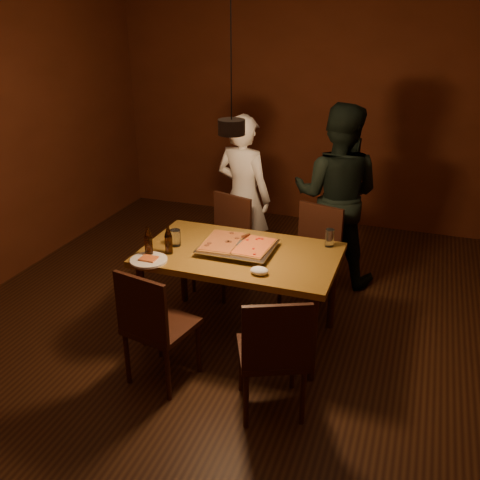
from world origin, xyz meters
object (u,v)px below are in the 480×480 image
(chair_near_right, at_px, (274,346))
(chair_near_left, at_px, (153,319))
(beer_bottle_a, at_px, (148,241))
(diner_white, at_px, (243,197))
(chair_far_right, at_px, (314,247))
(beer_bottle_b, at_px, (168,240))
(pizza_tray, at_px, (238,248))
(chair_far_left, at_px, (226,235))
(plate_slice, at_px, (149,260))
(pendant_lamp, at_px, (232,126))
(diner_dark, at_px, (336,196))
(dining_table, at_px, (240,261))

(chair_near_right, bearing_deg, chair_near_left, 153.14)
(beer_bottle_a, relative_size, diner_white, 0.14)
(chair_far_right, height_order, chair_near_right, same)
(beer_bottle_b, bearing_deg, pizza_tray, 23.68)
(chair_far_left, distance_m, pizza_tray, 0.87)
(chair_near_left, bearing_deg, plate_slice, 131.18)
(diner_white, bearing_deg, pizza_tray, 121.33)
(beer_bottle_b, distance_m, pendant_lamp, 1.04)
(chair_near_right, xyz_separation_m, diner_dark, (-0.00, 2.08, 0.32))
(chair_far_left, relative_size, chair_near_left, 1.07)
(chair_near_left, height_order, diner_dark, diner_dark)
(chair_near_left, relative_size, plate_slice, 1.79)
(chair_far_right, distance_m, diner_white, 0.90)
(pizza_tray, bearing_deg, chair_near_right, -58.84)
(dining_table, bearing_deg, chair_near_left, -114.40)
(diner_dark, height_order, pendant_lamp, pendant_lamp)
(chair_near_right, relative_size, diner_white, 0.35)
(chair_near_right, bearing_deg, dining_table, 97.80)
(beer_bottle_a, relative_size, pendant_lamp, 0.21)
(chair_near_left, height_order, pizza_tray, chair_near_left)
(chair_far_right, bearing_deg, plate_slice, 63.28)
(beer_bottle_b, bearing_deg, dining_table, 22.03)
(chair_near_right, relative_size, pizza_tray, 1.01)
(beer_bottle_b, relative_size, pendant_lamp, 0.20)
(chair_near_right, distance_m, pizza_tray, 1.01)
(chair_far_left, height_order, pizza_tray, chair_far_left)
(pendant_lamp, bearing_deg, plate_slice, -164.89)
(pizza_tray, height_order, beer_bottle_b, beer_bottle_b)
(pendant_lamp, bearing_deg, pizza_tray, 100.06)
(chair_near_left, relative_size, pizza_tray, 0.90)
(chair_near_left, bearing_deg, diner_white, 101.48)
(chair_far_right, distance_m, chair_near_left, 1.71)
(chair_far_right, distance_m, plate_slice, 1.53)
(chair_far_left, relative_size, pendant_lamp, 0.48)
(dining_table, xyz_separation_m, chair_far_right, (0.42, 0.75, -0.14))
(pizza_tray, xyz_separation_m, pendant_lamp, (0.04, -0.22, 0.99))
(beer_bottle_a, xyz_separation_m, plate_slice, (0.04, -0.09, -0.11))
(beer_bottle_a, bearing_deg, chair_near_left, -60.77)
(chair_far_right, height_order, pendant_lamp, pendant_lamp)
(plate_slice, bearing_deg, beer_bottle_a, 115.62)
(dining_table, height_order, pendant_lamp, pendant_lamp)
(beer_bottle_a, bearing_deg, chair_near_right, -24.86)
(chair_far_right, xyz_separation_m, diner_white, (-0.79, 0.37, 0.26))
(chair_far_right, distance_m, pizza_tray, 0.90)
(diner_white, bearing_deg, pendant_lamp, 120.20)
(dining_table, height_order, pizza_tray, pizza_tray)
(pizza_tray, bearing_deg, diner_dark, 65.35)
(pendant_lamp, bearing_deg, chair_far_right, 67.26)
(dining_table, bearing_deg, beer_bottle_b, -157.97)
(chair_far_left, height_order, chair_near_left, same)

